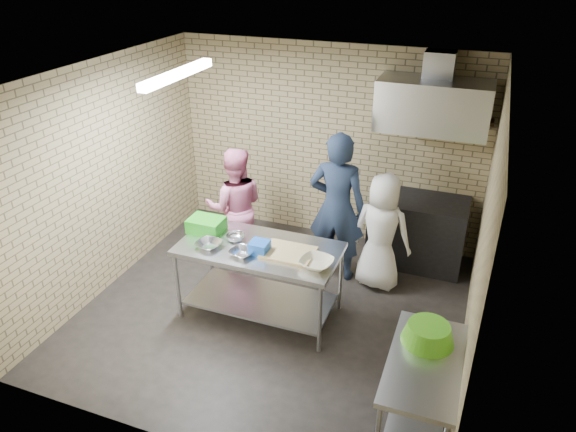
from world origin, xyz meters
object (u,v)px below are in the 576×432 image
at_px(blue_tub, 259,247).
at_px(bottle_green, 473,113).
at_px(stove, 417,231).
at_px(green_crate, 206,225).
at_px(woman_pink, 235,207).
at_px(man_navy, 337,208).
at_px(side_counter, 420,394).
at_px(green_basin, 428,333).
at_px(bottle_red, 439,108).
at_px(woman_white, 381,232).
at_px(prep_table, 260,281).

bearing_deg(blue_tub, bottle_green, 48.06).
xyz_separation_m(stove, green_crate, (-2.17, -1.63, 0.50)).
bearing_deg(woman_pink, man_navy, 161.31).
height_order(side_counter, green_basin, green_basin).
relative_size(stove, bottle_red, 6.67).
bearing_deg(side_counter, stove, 99.29).
height_order(man_navy, woman_pink, man_navy).
bearing_deg(green_crate, side_counter, -23.18).
bearing_deg(bottle_red, bottle_green, 0.00).
bearing_deg(woman_white, bottle_red, -104.31).
bearing_deg(bottle_red, stove, -101.77).
distance_m(green_crate, bottle_red, 3.10).
height_order(stove, man_navy, man_navy).
height_order(prep_table, woman_pink, woman_pink).
relative_size(green_basin, woman_pink, 0.29).
bearing_deg(side_counter, woman_pink, 143.88).
bearing_deg(green_crate, bottle_green, 35.42).
bearing_deg(bottle_green, prep_table, -134.10).
bearing_deg(woman_white, woman_pink, 11.83).
bearing_deg(man_navy, green_crate, 34.21).
relative_size(bottle_green, man_navy, 0.08).
height_order(green_basin, bottle_red, bottle_red).
xyz_separation_m(green_crate, bottle_green, (2.62, 1.87, 1.06)).
xyz_separation_m(blue_tub, man_navy, (0.52, 1.17, 0.01)).
distance_m(bottle_green, woman_white, 1.78).
height_order(stove, woman_pink, woman_pink).
distance_m(bottle_red, man_navy, 1.71).
distance_m(stove, green_crate, 2.76).
bearing_deg(man_navy, prep_table, 59.47).
height_order(green_basin, bottle_green, bottle_green).
xyz_separation_m(bottle_red, woman_white, (-0.39, -0.94, -1.29)).
bearing_deg(side_counter, green_crate, 156.82).
xyz_separation_m(man_navy, woman_pink, (-1.30, -0.13, -0.16)).
xyz_separation_m(side_counter, bottle_red, (-0.40, 2.99, 1.65)).
bearing_deg(side_counter, bottle_green, 90.00).
distance_m(stove, woman_white, 0.83).
bearing_deg(blue_tub, woman_white, 46.70).
relative_size(green_crate, green_basin, 0.85).
distance_m(prep_table, blue_tub, 0.51).
xyz_separation_m(prep_table, green_basin, (1.90, -0.75, 0.40)).
xyz_separation_m(side_counter, man_navy, (-1.36, 2.07, 0.58)).
bearing_deg(bottle_green, side_counter, -90.00).
relative_size(prep_table, woman_pink, 1.11).
distance_m(green_crate, woman_white, 2.06).
bearing_deg(stove, green_crate, -143.21).
height_order(bottle_green, man_navy, bottle_green).
relative_size(stove, woman_white, 0.82).
xyz_separation_m(green_crate, woman_white, (1.83, 0.93, -0.22)).
distance_m(prep_table, bottle_green, 3.18).
xyz_separation_m(bottle_green, woman_pink, (-2.66, -1.05, -1.22)).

